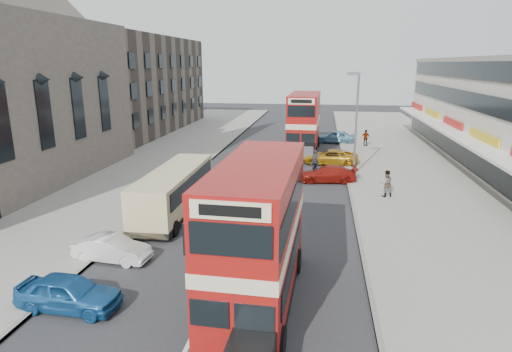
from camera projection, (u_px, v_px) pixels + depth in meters
The scene contains 19 objects.
ground at pixel (219, 281), 17.84m from camera, with size 160.00×160.00×0.00m, color #28282B.
road_surface at pixel (273, 168), 36.95m from camera, with size 12.00×90.00×0.01m, color #28282B.
pavement_right at pixel (419, 173), 35.18m from camera, with size 12.00×90.00×0.15m, color gray.
pavement_left at pixel (141, 163), 38.69m from camera, with size 12.00×90.00×0.15m, color gray.
kerb_left at pixel (205, 165), 37.83m from camera, with size 0.20×90.00×0.16m, color gray.
kerb_right at pixel (345, 170), 36.04m from camera, with size 0.20×90.00×0.16m, color gray.
brick_terrace at pixel (121, 85), 55.85m from camera, with size 14.00×28.00×12.00m, color #66594C.
street_lamp at pixel (356, 117), 32.87m from camera, with size 1.00×0.20×8.12m.
bus_main at pixel (258, 234), 15.59m from camera, with size 2.87×9.59×5.24m.
bus_second at pixel (304, 122), 43.18m from camera, with size 3.04×10.30×5.64m.
coach at pixel (175, 189), 25.65m from camera, with size 2.54×9.34×2.47m.
car_left_near at pixel (69, 293), 15.67m from camera, with size 1.55×3.84×1.31m, color #1A5491.
car_left_front at pixel (112, 249), 19.55m from camera, with size 1.23×3.53×1.16m, color silver.
car_right_a at pixel (328, 174), 32.51m from camera, with size 1.74×4.29×1.25m, color maroon.
car_right_b at pixel (330, 157), 38.14m from camera, with size 2.23×4.83×1.34m, color #B67B12.
car_right_c at pixel (335, 137), 48.33m from camera, with size 1.73×4.29×1.46m, color #5B95B6.
pedestrian_near at pixel (386, 183), 28.43m from camera, with size 0.67×0.45×1.81m, color gray.
pedestrian_far at pixel (365, 138), 45.96m from camera, with size 1.01×0.42×1.72m, color gray.
cyclist at pixel (315, 166), 34.99m from camera, with size 0.84×1.93×1.97m.
Camera 1 is at (3.96, -15.71, 8.77)m, focal length 30.14 mm.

